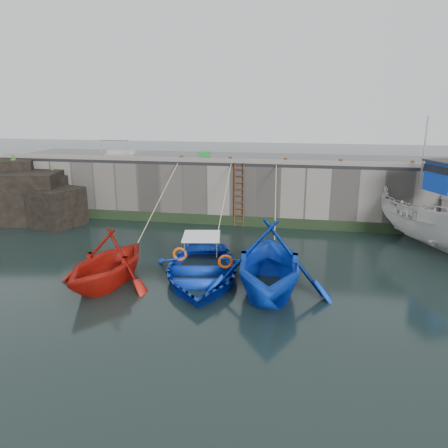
% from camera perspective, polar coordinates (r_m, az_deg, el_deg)
% --- Properties ---
extents(ground, '(120.00, 120.00, 0.00)m').
position_cam_1_polar(ground, '(12.62, 3.95, -12.73)').
color(ground, black).
rests_on(ground, ground).
extents(quay_back, '(30.00, 5.00, 3.00)m').
position_cam_1_polar(quay_back, '(24.01, 7.67, 4.58)').
color(quay_back, slate).
rests_on(quay_back, ground).
extents(road_back, '(30.00, 5.00, 0.16)m').
position_cam_1_polar(road_back, '(23.77, 7.81, 8.32)').
color(road_back, black).
rests_on(road_back, quay_back).
extents(kerb_back, '(30.00, 0.30, 0.20)m').
position_cam_1_polar(kerb_back, '(21.42, 7.46, 8.06)').
color(kerb_back, slate).
rests_on(kerb_back, road_back).
extents(algae_back, '(30.00, 0.08, 0.50)m').
position_cam_1_polar(algae_back, '(21.82, 7.16, 0.13)').
color(algae_back, black).
rests_on(algae_back, ground).
extents(rock_outcrop, '(5.85, 4.24, 3.41)m').
position_cam_1_polar(rock_outcrop, '(25.10, -23.84, 3.31)').
color(rock_outcrop, black).
rests_on(rock_outcrop, ground).
extents(ladder, '(0.51, 0.08, 3.20)m').
position_cam_1_polar(ladder, '(21.67, 1.98, 3.79)').
color(ladder, '#3F1E0F').
rests_on(ladder, ground).
extents(boat_near_white, '(4.18, 4.66, 2.20)m').
position_cam_1_polar(boat_near_white, '(15.63, -14.80, -7.50)').
color(boat_near_white, '#AD170E').
rests_on(boat_near_white, ground).
extents(boat_near_white_rope, '(0.04, 6.22, 3.10)m').
position_cam_1_polar(boat_near_white_rope, '(20.25, -8.40, -1.85)').
color(boat_near_white_rope, tan).
rests_on(boat_near_white_rope, ground).
extents(boat_near_blue, '(4.78, 6.03, 1.12)m').
position_cam_1_polar(boat_near_blue, '(15.56, -2.99, -7.09)').
color(boat_near_blue, '#0C31B8').
rests_on(boat_near_blue, ground).
extents(boat_near_blue_rope, '(0.04, 5.30, 3.10)m').
position_cam_1_polar(boat_near_blue_rope, '(19.98, 0.28, -1.92)').
color(boat_near_blue_rope, tan).
rests_on(boat_near_blue_rope, ground).
extents(boat_near_blacktrim, '(4.79, 5.42, 2.67)m').
position_cam_1_polar(boat_near_blacktrim, '(14.60, 5.75, -8.70)').
color(boat_near_blacktrim, '#0D3CC4').
rests_on(boat_near_blacktrim, ground).
extents(boat_near_blacktrim_rope, '(0.04, 5.88, 3.10)m').
position_cam_1_polar(boat_near_blacktrim_rope, '(19.39, 7.15, -2.58)').
color(boat_near_blacktrim_rope, tan).
rests_on(boat_near_blacktrim_rope, ground).
extents(boat_far_white, '(5.50, 7.79, 5.82)m').
position_cam_1_polar(boat_far_white, '(20.82, 25.87, 0.59)').
color(boat_far_white, silver).
rests_on(boat_far_white, ground).
extents(fish_crate, '(0.72, 0.57, 0.29)m').
position_cam_1_polar(fish_crate, '(24.26, -2.62, 9.12)').
color(fish_crate, '#17802A').
rests_on(fish_crate, road_back).
extents(railing, '(1.60, 1.05, 1.00)m').
position_cam_1_polar(railing, '(24.59, -13.41, 8.94)').
color(railing, '#A5A8AD').
rests_on(railing, road_back).
extents(bollard_a, '(0.18, 0.18, 0.28)m').
position_cam_1_polar(bollard_a, '(22.37, -5.55, 8.52)').
color(bollard_a, '#3F1E0F').
rests_on(bollard_a, road_back).
extents(bollard_b, '(0.18, 0.18, 0.28)m').
position_cam_1_polar(bollard_b, '(21.81, 0.84, 8.42)').
color(bollard_b, '#3F1E0F').
rests_on(bollard_b, road_back).
extents(bollard_c, '(0.18, 0.18, 0.28)m').
position_cam_1_polar(bollard_c, '(21.51, 8.02, 8.17)').
color(bollard_c, '#3F1E0F').
rests_on(bollard_c, road_back).
extents(bollard_d, '(0.18, 0.18, 0.28)m').
position_cam_1_polar(bollard_d, '(21.54, 15.00, 7.81)').
color(bollard_d, '#3F1E0F').
rests_on(bollard_d, road_back).
extents(bollard_e, '(0.18, 0.18, 0.28)m').
position_cam_1_polar(bollard_e, '(22.00, 23.40, 7.23)').
color(bollard_e, '#3F1E0F').
rests_on(bollard_e, road_back).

